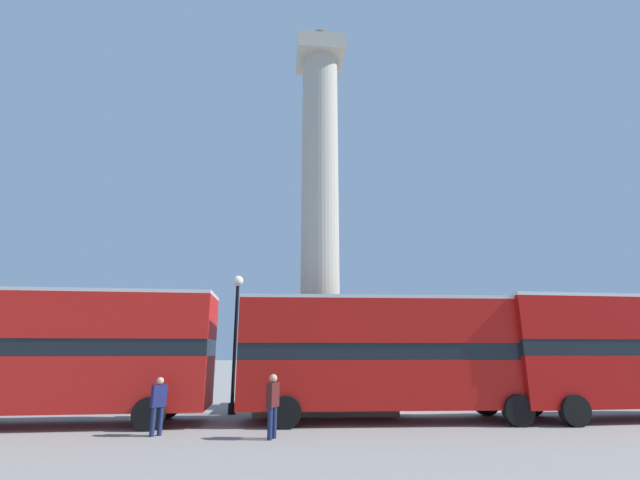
# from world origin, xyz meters

# --- Properties ---
(ground_plane) EXTENTS (200.00, 200.00, 0.00)m
(ground_plane) POSITION_xyz_m (0.00, 0.00, 0.00)
(ground_plane) COLOR gray
(monument_column) EXTENTS (5.51, 5.51, 19.23)m
(monument_column) POSITION_xyz_m (0.00, 0.00, 6.03)
(monument_column) COLOR #ADA593
(monument_column) RESTS_ON ground_plane
(bus_a) EXTENTS (10.98, 2.94, 4.40)m
(bus_a) POSITION_xyz_m (-9.67, -3.78, 2.43)
(bus_a) COLOR red
(bus_a) RESTS_ON ground_plane
(bus_b) EXTENTS (10.23, 2.98, 4.39)m
(bus_b) POSITION_xyz_m (11.38, -4.16, 2.42)
(bus_b) COLOR #A80F0C
(bus_b) RESTS_ON ground_plane
(bus_c) EXTENTS (10.97, 3.16, 4.28)m
(bus_c) POSITION_xyz_m (2.28, -3.89, 2.37)
(bus_c) COLOR #B7140F
(bus_c) RESTS_ON ground_plane
(equestrian_statue) EXTENTS (3.81, 3.39, 5.75)m
(equestrian_statue) POSITION_xyz_m (-10.89, 5.10, 1.63)
(equestrian_statue) COLOR #ADA593
(equestrian_statue) RESTS_ON ground_plane
(street_lamp) EXTENTS (0.44, 0.44, 5.46)m
(street_lamp) POSITION_xyz_m (-3.61, -1.50, 3.16)
(street_lamp) COLOR black
(street_lamp) RESTS_ON ground_plane
(pedestrian_near_lamp) EXTENTS (0.38, 0.49, 1.74)m
(pedestrian_near_lamp) POSITION_xyz_m (-1.98, -6.56, 0.98)
(pedestrian_near_lamp) COLOR #192347
(pedestrian_near_lamp) RESTS_ON ground_plane
(pedestrian_by_plinth) EXTENTS (0.43, 0.41, 1.63)m
(pedestrian_by_plinth) POSITION_xyz_m (-5.34, -5.79, 0.90)
(pedestrian_by_plinth) COLOR #192347
(pedestrian_by_plinth) RESTS_ON ground_plane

